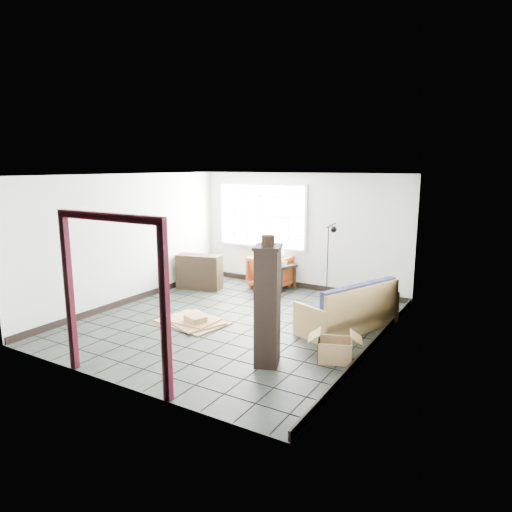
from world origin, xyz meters
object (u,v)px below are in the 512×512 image
Objects in this scene: armchair at (271,270)px; side_table at (281,269)px; futon_sofa at (351,312)px; tall_shelf at (267,305)px.

armchair reaches higher than side_table.
futon_sofa is at bearing 152.00° from armchair.
tall_shelf is at bearing -83.64° from futon_sofa.
futon_sofa is 2.99× the size of side_table.
tall_shelf is (-0.54, -1.93, 0.56)m from futon_sofa.
tall_shelf reaches higher than armchair.
futon_sofa reaches higher than side_table.
tall_shelf is at bearing 124.38° from armchair.
futon_sofa is 1.18× the size of tall_shelf.
futon_sofa is 3.01m from armchair.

